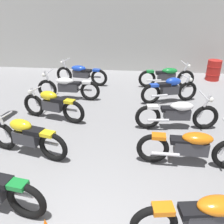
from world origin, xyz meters
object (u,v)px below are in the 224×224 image
motorcycle_right_row_4 (167,76)px  oil_drum (214,70)px  motorcycle_right_row_0 (210,217)px  motorcycle_left_row_3 (68,87)px  motorcycle_left_row_4 (81,73)px  motorcycle_right_row_1 (192,147)px  motorcycle_right_row_2 (178,113)px  motorcycle_left_row_1 (26,136)px  motorcycle_left_row_2 (52,104)px  motorcycle_right_row_3 (170,89)px

motorcycle_right_row_4 → oil_drum: size_ratio=2.55×
motorcycle_right_row_0 → motorcycle_right_row_4: same height
motorcycle_right_row_0 → motorcycle_left_row_3: bearing=124.6°
motorcycle_left_row_4 → motorcycle_right_row_4: same height
motorcycle_left_row_4 → motorcycle_left_row_3: bearing=-92.2°
motorcycle_right_row_1 → motorcycle_right_row_2: size_ratio=1.00×
motorcycle_right_row_0 → oil_drum: size_ratio=2.54×
motorcycle_right_row_1 → motorcycle_right_row_2: (-0.07, 1.55, 0.00)m
motorcycle_left_row_1 → motorcycle_right_row_0: (3.39, -1.70, -0.01)m
motorcycle_right_row_1 → oil_drum: motorcycle_right_row_1 is taller
motorcycle_right_row_2 → motorcycle_right_row_4: 3.38m
motorcycle_left_row_2 → motorcycle_right_row_2: bearing=-2.7°
motorcycle_right_row_3 → oil_drum: 3.42m
motorcycle_right_row_0 → motorcycle_right_row_2: (-0.01, 3.26, 0.00)m
motorcycle_right_row_1 → motorcycle_right_row_2: bearing=92.8°
motorcycle_left_row_3 → motorcycle_right_row_3: size_ratio=1.14×
motorcycle_right_row_0 → oil_drum: motorcycle_right_row_0 is taller
motorcycle_right_row_0 → motorcycle_left_row_4: bearing=117.0°
motorcycle_left_row_2 → motorcycle_right_row_2: (3.41, -0.16, -0.01)m
motorcycle_left_row_2 → motorcycle_right_row_4: 4.71m
motorcycle_left_row_3 → motorcycle_right_row_1: bearing=-42.9°
motorcycle_left_row_1 → motorcycle_right_row_4: bearing=55.3°
motorcycle_right_row_0 → motorcycle_right_row_3: bearing=90.2°
motorcycle_left_row_1 → motorcycle_left_row_3: 3.26m
motorcycle_right_row_2 → motorcycle_right_row_4: bearing=89.4°
motorcycle_left_row_1 → motorcycle_left_row_3: size_ratio=0.89×
motorcycle_left_row_2 → motorcycle_left_row_3: motorcycle_left_row_3 is taller
motorcycle_right_row_0 → motorcycle_right_row_1: same height
motorcycle_left_row_3 → motorcycle_left_row_4: size_ratio=1.00×
motorcycle_left_row_2 → motorcycle_right_row_3: 3.79m
motorcycle_right_row_4 → oil_drum: (2.05, 1.16, -0.03)m
motorcycle_right_row_1 → motorcycle_right_row_0: bearing=-92.2°
motorcycle_right_row_4 → motorcycle_right_row_0: bearing=-90.2°
motorcycle_left_row_1 → motorcycle_left_row_2: 1.72m
motorcycle_right_row_1 → motorcycle_right_row_4: bearing=90.5°
motorcycle_right_row_4 → motorcycle_left_row_3: bearing=-154.1°
motorcycle_left_row_3 → oil_drum: (5.50, 2.84, -0.03)m
motorcycle_right_row_0 → oil_drum: 8.07m
motorcycle_left_row_3 → motorcycle_left_row_4: bearing=87.8°
motorcycle_right_row_2 → oil_drum: bearing=65.4°
motorcycle_right_row_2 → oil_drum: (2.08, 4.54, -0.03)m
motorcycle_left_row_3 → motorcycle_right_row_1: (3.49, -3.24, 0.00)m
motorcycle_left_row_3 → motorcycle_right_row_2: same height
motorcycle_left_row_1 → motorcycle_right_row_2: bearing=24.8°
motorcycle_left_row_1 → motorcycle_left_row_3: motorcycle_left_row_3 is taller
motorcycle_right_row_3 → motorcycle_left_row_4: bearing=155.8°
motorcycle_right_row_0 → motorcycle_right_row_3: size_ratio=1.14×
motorcycle_left_row_2 → motorcycle_right_row_0: bearing=-45.0°
motorcycle_left_row_4 → motorcycle_right_row_0: 7.40m
motorcycle_left_row_3 → motorcycle_right_row_3: (3.41, 0.13, 0.01)m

